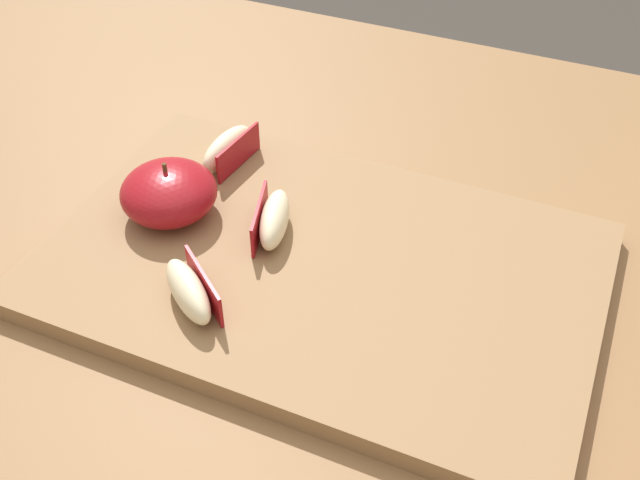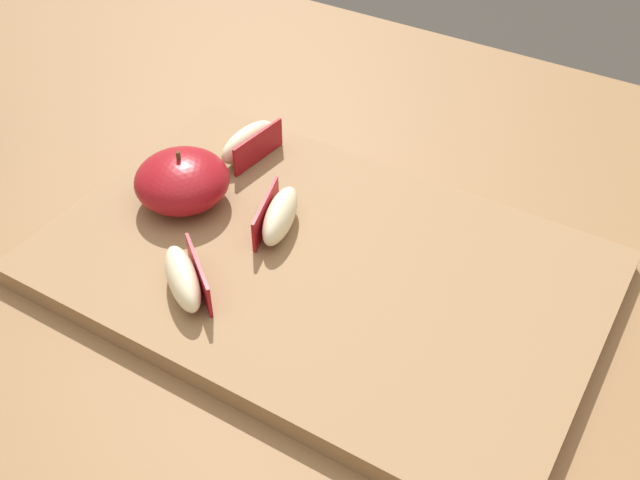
% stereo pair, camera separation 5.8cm
% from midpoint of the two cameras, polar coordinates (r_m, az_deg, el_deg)
% --- Properties ---
extents(dining_table, '(1.46, 0.88, 0.76)m').
position_cam_midpoint_polar(dining_table, '(0.66, -0.38, -9.88)').
color(dining_table, brown).
rests_on(dining_table, ground_plane).
extents(cutting_board, '(0.43, 0.28, 0.02)m').
position_cam_midpoint_polar(cutting_board, '(0.59, -2.77, -2.21)').
color(cutting_board, olive).
rests_on(cutting_board, dining_table).
extents(apple_half_skin_up, '(0.08, 0.08, 0.05)m').
position_cam_midpoint_polar(apple_half_skin_up, '(0.64, -13.90, 3.40)').
color(apple_half_skin_up, maroon).
rests_on(apple_half_skin_up, cutting_board).
extents(apple_wedge_middle, '(0.04, 0.07, 0.03)m').
position_cam_midpoint_polar(apple_wedge_middle, '(0.60, -6.28, 1.45)').
color(apple_wedge_middle, beige).
rests_on(apple_wedge_middle, cutting_board).
extents(apple_wedge_front, '(0.03, 0.07, 0.03)m').
position_cam_midpoint_polar(apple_wedge_front, '(0.69, -9.33, 6.71)').
color(apple_wedge_front, beige).
rests_on(apple_wedge_front, cutting_board).
extents(apple_wedge_left, '(0.07, 0.06, 0.03)m').
position_cam_midpoint_polar(apple_wedge_left, '(0.56, -12.75, -3.89)').
color(apple_wedge_left, beige).
rests_on(apple_wedge_left, cutting_board).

